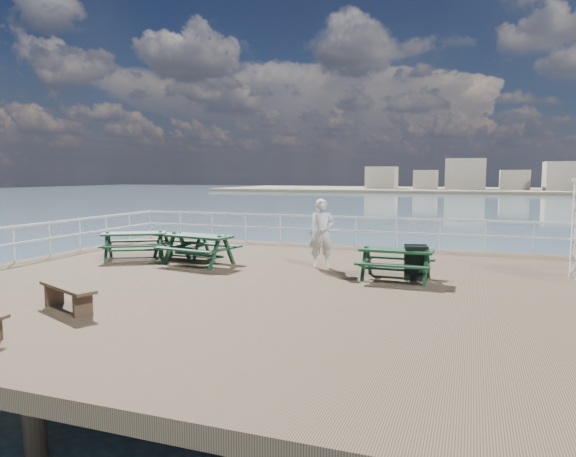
{
  "coord_description": "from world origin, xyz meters",
  "views": [
    {
      "loc": [
        3.99,
        -11.5,
        2.6
      ],
      "look_at": [
        -0.85,
        1.91,
        1.1
      ],
      "focal_mm": 32.0,
      "sensor_mm": 36.0,
      "label": 1
    }
  ],
  "objects_px": {
    "picnic_table_b": "(199,243)",
    "person": "(322,233)",
    "picnic_table_a": "(134,240)",
    "flat_bench_near": "(68,292)",
    "picnic_table_c": "(396,257)",
    "picnic_table_d": "(182,240)"
  },
  "relations": [
    {
      "from": "picnic_table_b",
      "to": "flat_bench_near",
      "type": "xyz_separation_m",
      "value": [
        0.2,
        -5.37,
        -0.26
      ]
    },
    {
      "from": "picnic_table_a",
      "to": "flat_bench_near",
      "type": "height_order",
      "value": "picnic_table_a"
    },
    {
      "from": "picnic_table_d",
      "to": "picnic_table_c",
      "type": "bearing_deg",
      "value": -8.31
    },
    {
      "from": "picnic_table_c",
      "to": "flat_bench_near",
      "type": "height_order",
      "value": "picnic_table_c"
    },
    {
      "from": "picnic_table_a",
      "to": "picnic_table_b",
      "type": "xyz_separation_m",
      "value": [
        2.37,
        -0.2,
        0.03
      ]
    },
    {
      "from": "picnic_table_d",
      "to": "person",
      "type": "height_order",
      "value": "person"
    },
    {
      "from": "picnic_table_a",
      "to": "picnic_table_d",
      "type": "bearing_deg",
      "value": -0.08
    },
    {
      "from": "picnic_table_a",
      "to": "person",
      "type": "xyz_separation_m",
      "value": [
        5.91,
        0.47,
        0.37
      ]
    },
    {
      "from": "picnic_table_a",
      "to": "picnic_table_c",
      "type": "relative_size",
      "value": 1.33
    },
    {
      "from": "picnic_table_a",
      "to": "person",
      "type": "relative_size",
      "value": 1.25
    },
    {
      "from": "flat_bench_near",
      "to": "picnic_table_c",
      "type": "bearing_deg",
      "value": 65.82
    },
    {
      "from": "picnic_table_a",
      "to": "picnic_table_b",
      "type": "bearing_deg",
      "value": -34.72
    },
    {
      "from": "picnic_table_b",
      "to": "person",
      "type": "height_order",
      "value": "person"
    },
    {
      "from": "picnic_table_b",
      "to": "person",
      "type": "xyz_separation_m",
      "value": [
        3.53,
        0.67,
        0.35
      ]
    },
    {
      "from": "picnic_table_a",
      "to": "flat_bench_near",
      "type": "relative_size",
      "value": 1.43
    },
    {
      "from": "picnic_table_c",
      "to": "picnic_table_d",
      "type": "distance_m",
      "value": 6.95
    },
    {
      "from": "picnic_table_d",
      "to": "flat_bench_near",
      "type": "height_order",
      "value": "picnic_table_d"
    },
    {
      "from": "picnic_table_d",
      "to": "person",
      "type": "relative_size",
      "value": 0.91
    },
    {
      "from": "picnic_table_a",
      "to": "flat_bench_near",
      "type": "xyz_separation_m",
      "value": [
        2.57,
        -5.57,
        -0.23
      ]
    },
    {
      "from": "picnic_table_d",
      "to": "flat_bench_near",
      "type": "relative_size",
      "value": 1.04
    },
    {
      "from": "picnic_table_b",
      "to": "person",
      "type": "distance_m",
      "value": 3.61
    },
    {
      "from": "picnic_table_d",
      "to": "person",
      "type": "distance_m",
      "value": 4.68
    }
  ]
}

